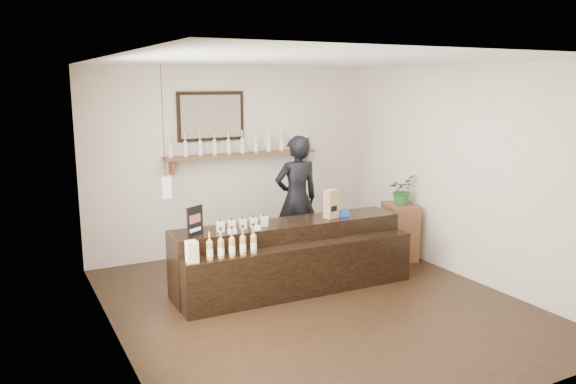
# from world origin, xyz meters

# --- Properties ---
(ground) EXTENTS (5.00, 5.00, 0.00)m
(ground) POSITION_xyz_m (0.00, 0.00, 0.00)
(ground) COLOR black
(ground) RESTS_ON ground
(room_shell) EXTENTS (5.00, 5.00, 5.00)m
(room_shell) POSITION_xyz_m (0.00, 0.00, 1.70)
(room_shell) COLOR beige
(room_shell) RESTS_ON ground
(back_wall_decor) EXTENTS (2.66, 0.96, 1.69)m
(back_wall_decor) POSITION_xyz_m (-0.15, 2.37, 1.76)
(back_wall_decor) COLOR brown
(back_wall_decor) RESTS_ON ground
(counter) EXTENTS (3.02, 0.88, 0.99)m
(counter) POSITION_xyz_m (-0.00, 0.59, 0.40)
(counter) COLOR black
(counter) RESTS_ON ground
(promo_sign) EXTENTS (0.23, 0.13, 0.35)m
(promo_sign) POSITION_xyz_m (-1.25, 0.62, 1.01)
(promo_sign) COLOR black
(promo_sign) RESTS_ON counter
(paper_bag) EXTENTS (0.19, 0.16, 0.37)m
(paper_bag) POSITION_xyz_m (0.60, 0.64, 1.03)
(paper_bag) COLOR olive
(paper_bag) RESTS_ON counter
(tape_dispenser) EXTENTS (0.14, 0.09, 0.11)m
(tape_dispenser) POSITION_xyz_m (0.78, 0.61, 0.88)
(tape_dispenser) COLOR #173EA5
(tape_dispenser) RESTS_ON counter
(side_cabinet) EXTENTS (0.55, 0.65, 0.82)m
(side_cabinet) POSITION_xyz_m (2.00, 0.96, 0.41)
(side_cabinet) COLOR brown
(side_cabinet) RESTS_ON ground
(potted_plant) EXTENTS (0.51, 0.49, 0.43)m
(potted_plant) POSITION_xyz_m (2.00, 0.96, 1.03)
(potted_plant) COLOR #266027
(potted_plant) RESTS_ON side_cabinet
(shopkeeper) EXTENTS (0.78, 0.53, 2.08)m
(shopkeeper) POSITION_xyz_m (0.59, 1.55, 1.04)
(shopkeeper) COLOR black
(shopkeeper) RESTS_ON ground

